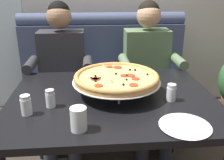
{
  "coord_description": "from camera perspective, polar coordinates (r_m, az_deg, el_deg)",
  "views": [
    {
      "loc": [
        -0.12,
        -1.41,
        1.41
      ],
      "look_at": [
        0.0,
        0.06,
        0.84
      ],
      "focal_mm": 40.36,
      "sensor_mm": 36.0,
      "label": 1
    }
  ],
  "objects": [
    {
      "name": "drinking_glass",
      "position": [
        1.21,
        -7.56,
        -9.0
      ],
      "size": [
        0.08,
        0.08,
        0.12
      ],
      "color": "silver",
      "rests_on": "dining_table"
    },
    {
      "name": "booth_bench",
      "position": [
        2.58,
        -1.76,
        -1.94
      ],
      "size": [
        1.7,
        0.78,
        1.13
      ],
      "color": "#424C6B",
      "rests_on": "ground_plane"
    },
    {
      "name": "patio_chair",
      "position": [
        3.97,
        -19.92,
        6.97
      ],
      "size": [
        0.4,
        0.4,
        0.86
      ],
      "color": "black",
      "rests_on": "ground_plane"
    },
    {
      "name": "pizza",
      "position": [
        1.56,
        1.02,
        0.51
      ],
      "size": [
        0.55,
        0.55,
        0.14
      ],
      "color": "silver",
      "rests_on": "dining_table"
    },
    {
      "name": "shaker_oregano",
      "position": [
        1.53,
        13.25,
        -3.04
      ],
      "size": [
        0.06,
        0.06,
        0.1
      ],
      "color": "white",
      "rests_on": "dining_table"
    },
    {
      "name": "diner_right",
      "position": [
        2.27,
        8.23,
        3.02
      ],
      "size": [
        0.54,
        0.64,
        1.27
      ],
      "color": "#2D3342",
      "rests_on": "ground_plane"
    },
    {
      "name": "shaker_pepper_flakes",
      "position": [
        1.41,
        -18.86,
        -5.67
      ],
      "size": [
        0.06,
        0.06,
        0.11
      ],
      "color": "white",
      "rests_on": "dining_table"
    },
    {
      "name": "shaker_parmesan",
      "position": [
        1.46,
        -13.77,
        -4.33
      ],
      "size": [
        0.05,
        0.05,
        0.1
      ],
      "color": "white",
      "rests_on": "dining_table"
    },
    {
      "name": "dining_table",
      "position": [
        1.6,
        0.06,
        -6.53
      ],
      "size": [
        1.26,
        0.98,
        0.75
      ],
      "color": "black",
      "rests_on": "ground_plane"
    },
    {
      "name": "diner_left",
      "position": [
        2.23,
        -11.34,
        2.48
      ],
      "size": [
        0.54,
        0.64,
        1.27
      ],
      "color": "#2D3342",
      "rests_on": "ground_plane"
    },
    {
      "name": "plate_near_left",
      "position": [
        1.3,
        16.21,
        -9.69
      ],
      "size": [
        0.26,
        0.26,
        0.02
      ],
      "color": "white",
      "rests_on": "dining_table"
    }
  ]
}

